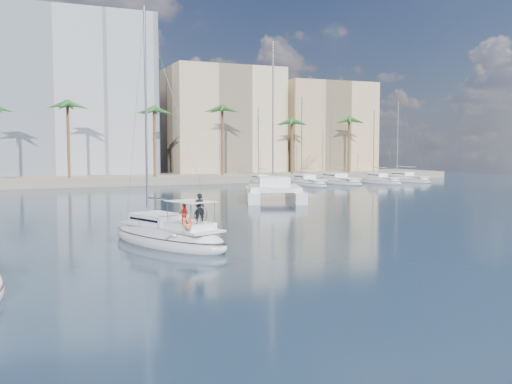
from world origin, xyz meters
name	(u,v)px	position (x,y,z in m)	size (l,w,h in m)	color
ground	(271,246)	(0.00, 0.00, 0.00)	(160.00, 160.00, 0.00)	black
quay	(109,180)	(0.00, 61.00, 0.60)	(120.00, 14.00, 1.20)	gray
building_modern	(23,97)	(-12.00, 73.00, 14.00)	(42.00, 16.00, 28.00)	silver
building_beige	(222,124)	(22.00, 70.00, 10.00)	(20.00, 14.00, 20.00)	beige
building_tan_right	(323,130)	(42.00, 68.00, 9.00)	(18.00, 12.00, 18.00)	tan
palm_centre	(112,116)	(0.00, 57.00, 10.28)	(3.60, 3.60, 12.30)	brown
palm_right	(314,120)	(34.00, 57.00, 10.28)	(3.60, 3.60, 12.30)	brown
main_sloop	(168,236)	(-5.35, 2.93, 0.49)	(6.70, 10.47, 14.87)	silver
catamaran	(274,189)	(12.35, 26.34, 1.14)	(9.74, 13.18, 17.31)	silver
seagull	(174,236)	(-5.65, 0.42, 0.89)	(1.18, 0.51, 0.22)	silver
moored_yacht_a	(262,186)	(20.00, 47.00, 0.00)	(2.72, 9.35, 11.90)	silver
moored_yacht_b	(308,186)	(26.50, 45.00, 0.00)	(3.14, 10.78, 13.72)	silver
moored_yacht_c	(339,184)	(33.00, 47.00, 0.00)	(3.55, 12.21, 15.54)	silver
moored_yacht_d	(381,183)	(39.50, 45.00, 0.00)	(2.72, 9.35, 11.90)	silver
moored_yacht_e	(406,182)	(46.00, 47.00, 0.00)	(3.14, 10.78, 13.72)	silver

